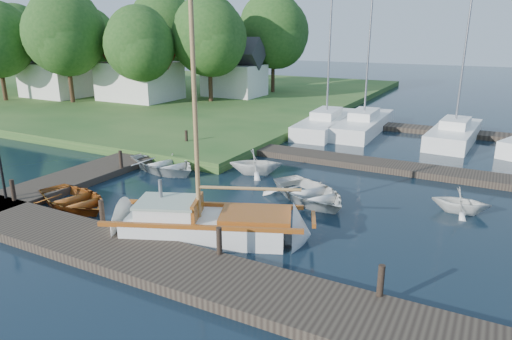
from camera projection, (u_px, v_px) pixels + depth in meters
The scene contains 30 objects.
ground at pixel (256, 199), 17.84m from camera, with size 160.00×160.00×0.00m, color black.
near_dock at pixel (155, 261), 12.74m from camera, with size 18.00×2.20×0.30m, color #2B231D.
left_dock at pixel (135, 158), 23.08m from camera, with size 2.20×18.00×0.30m, color #2B231D.
far_dock at pixel (354, 162), 22.38m from camera, with size 14.00×1.60×0.30m, color #2B231D.
shore at pixel (123, 89), 48.92m from camera, with size 50.00×40.00×0.50m, color #25501F.
mooring_post_0 at pixel (13, 190), 16.79m from camera, with size 0.16×0.16×0.80m, color black.
mooring_post_1 at pixel (102, 212), 14.77m from camera, with size 0.16×0.16×0.80m, color black.
mooring_post_2 at pixel (219, 241), 12.74m from camera, with size 0.16×0.16×0.80m, color black.
mooring_post_3 at pixel (381, 281), 10.72m from camera, with size 0.16×0.16×0.80m, color black.
mooring_post_4 at pixel (121, 159), 20.78m from camera, with size 0.16×0.16×0.80m, color black.
mooring_post_5 at pixel (186, 137), 25.00m from camera, with size 0.16×0.16×0.80m, color black.
sailboat at pixel (211, 227), 14.50m from camera, with size 7.35×4.58×9.83m.
dinghy at pixel (73, 197), 17.02m from camera, with size 2.63×3.68×0.76m, color #824A0C.
tender_a at pixel (164, 162), 21.39m from camera, with size 2.96×4.14×0.86m, color white.
tender_b at pixel (256, 161), 20.80m from camera, with size 2.06×2.38×1.26m, color white.
tender_c at pixel (310, 190), 17.62m from camera, with size 2.80×3.91×0.81m, color white.
tender_d at pixel (461, 199), 16.40m from camera, with size 1.71×1.98×1.04m, color white.
marina_boat_0 at pixel (326, 122), 29.87m from camera, with size 2.71×8.36×9.83m.
marina_boat_1 at pixel (364, 123), 29.61m from camera, with size 2.37×8.31×10.08m.
marina_boat_2 at pixel (454, 132), 26.82m from camera, with size 2.64×7.16×10.71m.
house_a at pixel (139, 71), 39.46m from camera, with size 6.30×5.00×6.29m.
house_b at pixel (57, 71), 41.43m from camera, with size 5.77×4.50×5.79m.
house_c at pixel (234, 73), 41.93m from camera, with size 5.25×4.00×5.28m.
tree_1 at pixel (65, 33), 37.01m from camera, with size 6.70×6.70×9.20m.
tree_2 at pixel (140, 44), 36.25m from camera, with size 5.83×5.75×7.82m.
tree_3 at pixel (209, 37), 37.65m from camera, with size 6.41×6.38×8.74m.
tree_4 at pixel (164, 30), 44.46m from camera, with size 7.01×7.01×9.66m.
tree_5 at pixel (90, 40), 46.66m from camera, with size 6.00×5.94×8.10m.
tree_6 at pixel (16, 37), 45.92m from camera, with size 6.24×6.20×8.46m.
tree_7 at pixel (274, 32), 43.39m from camera, with size 6.83×6.83×9.38m.
Camera 1 is at (7.87, -14.75, 6.34)m, focal length 32.00 mm.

